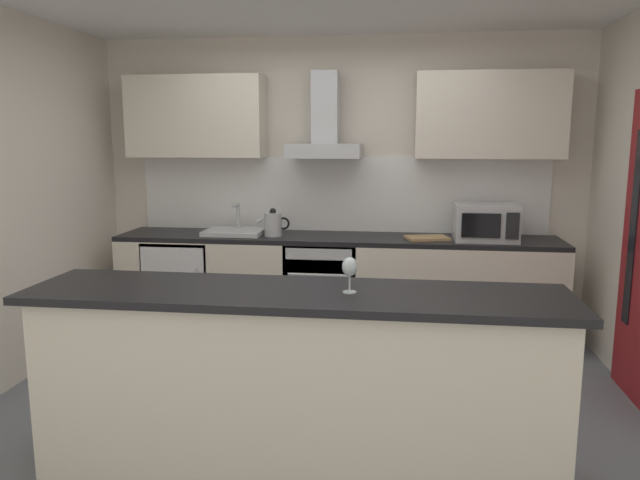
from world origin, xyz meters
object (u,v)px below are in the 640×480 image
(microwave, at_px, (486,222))
(chopping_board, at_px, (427,238))
(range_hood, at_px, (325,131))
(wine_glass, at_px, (350,268))
(kettle, at_px, (273,224))
(oven, at_px, (323,287))
(refrigerator, at_px, (185,286))
(sink, at_px, (235,231))

(microwave, xyz_separation_m, chopping_board, (-0.47, 0.00, -0.14))
(range_hood, bearing_deg, wine_glass, -79.76)
(kettle, distance_m, range_hood, 0.90)
(oven, bearing_deg, microwave, -1.19)
(oven, height_order, microwave, microwave)
(refrigerator, distance_m, sink, 0.69)
(range_hood, relative_size, wine_glass, 4.05)
(microwave, bearing_deg, sink, 178.95)
(sink, bearing_deg, microwave, -1.05)
(oven, xyz_separation_m, range_hood, (-0.00, 0.13, 1.33))
(refrigerator, relative_size, wine_glass, 4.78)
(range_hood, height_order, wine_glass, range_hood)
(oven, xyz_separation_m, microwave, (1.34, -0.03, 0.59))
(microwave, height_order, chopping_board, microwave)
(kettle, height_order, wine_glass, wine_glass)
(microwave, bearing_deg, chopping_board, 179.49)
(chopping_board, bearing_deg, microwave, -0.51)
(oven, bearing_deg, kettle, -175.47)
(oven, height_order, wine_glass, wine_glass)
(microwave, xyz_separation_m, range_hood, (-1.34, 0.16, 0.74))
(oven, height_order, range_hood, range_hood)
(kettle, height_order, range_hood, range_hood)
(kettle, relative_size, wine_glass, 1.62)
(range_hood, xyz_separation_m, chopping_board, (0.87, -0.15, -0.88))
(refrigerator, height_order, sink, sink)
(refrigerator, height_order, microwave, microwave)
(refrigerator, bearing_deg, sink, 1.69)
(sink, height_order, chopping_board, sink)
(refrigerator, relative_size, sink, 1.70)
(wine_glass, bearing_deg, microwave, 66.29)
(microwave, xyz_separation_m, sink, (-2.11, 0.04, -0.12))
(microwave, distance_m, chopping_board, 0.49)
(refrigerator, distance_m, kettle, 1.00)
(wine_glass, relative_size, chopping_board, 0.52)
(refrigerator, xyz_separation_m, kettle, (0.82, -0.03, 0.58))
(sink, xyz_separation_m, range_hood, (0.78, 0.12, 0.86))
(range_hood, bearing_deg, refrigerator, -173.92)
(oven, distance_m, wine_glass, 2.27)
(kettle, distance_m, wine_glass, 2.27)
(kettle, xyz_separation_m, wine_glass, (0.83, -2.11, 0.10))
(microwave, distance_m, range_hood, 1.54)
(wine_glass, bearing_deg, chopping_board, 77.70)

